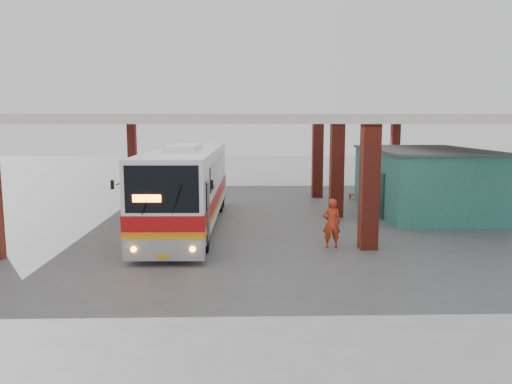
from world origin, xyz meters
The scene contains 8 objects.
ground centered at (0.00, 0.00, 0.00)m, with size 90.00×90.00×0.00m, color #515154.
brick_columns centered at (1.43, 5.00, 2.17)m, with size 20.10×21.60×4.35m.
canopy_roof centered at (0.50, 6.50, 4.50)m, with size 21.00×23.00×0.30m, color silver.
shop_building centered at (7.49, 4.00, 1.56)m, with size 5.20×8.20×3.11m.
coach_bus centered at (-3.68, 0.83, 1.74)m, with size 2.77×12.12×3.51m.
motorcycle centered at (4.65, 2.38, 0.49)m, with size 0.65×1.87×0.98m, color black.
pedestrian centered at (1.75, -2.84, 0.88)m, with size 0.64×0.42×1.76m, color red.
red_chair centered at (5.10, 8.23, 0.40)m, with size 0.59×0.59×0.88m.
Camera 1 is at (-1.38, -19.96, 4.43)m, focal length 35.00 mm.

